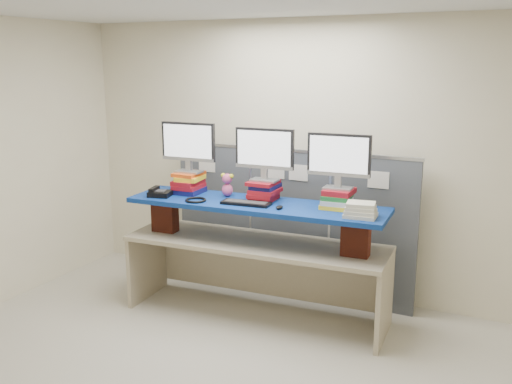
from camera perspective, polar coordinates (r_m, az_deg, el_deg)
The scene contains 18 objects.
room at distance 4.15m, azimuth -6.06°, elevation -0.78°, with size 5.00×4.00×2.80m.
cubicle_partition at distance 5.84m, azimuth 3.36°, elevation -3.03°, with size 2.60×0.06×1.53m.
desk at distance 5.36m, azimuth 0.00°, elevation -6.46°, with size 2.49×0.86×0.75m.
brick_pier_left at distance 5.64m, azimuth -9.09°, elevation -2.31°, with size 0.24×0.13×0.32m, color maroon.
brick_pier_right at distance 4.95m, azimuth 9.95°, elevation -4.52°, with size 0.24×0.13×0.32m, color maroon.
blue_board at distance 5.21m, azimuth 0.00°, elevation -1.31°, with size 2.41×0.60×0.04m, color navy.
book_stack_left at distance 5.61m, azimuth -6.71°, elevation 0.92°, with size 0.27×0.32×0.20m.
book_stack_center at distance 5.28m, azimuth 0.82°, elevation 0.16°, with size 0.27×0.31×0.18m.
book_stack_right at distance 5.07m, azimuth 8.16°, elevation -0.63°, with size 0.27×0.31×0.17m.
monitor_left at distance 5.55m, azimuth -6.79°, elevation 4.76°, with size 0.56×0.17×0.49m.
monitor_center at distance 5.21m, azimuth 0.85°, elevation 4.09°, with size 0.56×0.17×0.49m.
monitor_right at distance 5.00m, azimuth 8.28°, elevation 3.39°, with size 0.56×0.17×0.49m.
keyboard at distance 5.14m, azimuth -1.00°, elevation -1.11°, with size 0.46×0.19×0.03m.
mouse at distance 4.99m, azimuth 2.35°, elevation -1.53°, with size 0.06×0.10×0.03m, color black.
desk_phone at distance 5.52m, azimuth -9.64°, elevation -0.10°, with size 0.24×0.22×0.09m.
headset at distance 5.29m, azimuth -6.04°, elevation -0.80°, with size 0.20×0.20×0.02m, color black.
plush_toy at distance 5.43m, azimuth -2.89°, elevation 0.73°, with size 0.13×0.10×0.22m.
binder_stack at distance 4.79m, azimuth 10.42°, elevation -1.81°, with size 0.28×0.24×0.13m.
Camera 1 is at (2.15, -3.41, 2.39)m, focal length 40.00 mm.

